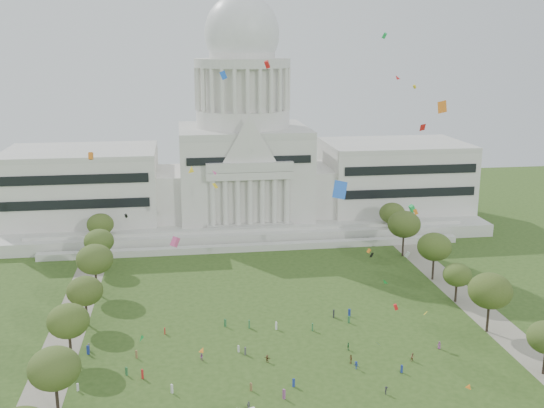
{
  "coord_description": "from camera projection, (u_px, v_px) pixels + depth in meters",
  "views": [
    {
      "loc": [
        -21.84,
        -104.21,
        61.85
      ],
      "look_at": [
        0.0,
        45.0,
        24.0
      ],
      "focal_mm": 42.0,
      "sensor_mm": 36.0,
      "label": 1
    }
  ],
  "objects": [
    {
      "name": "ground",
      "position": [
        307.0,
        387.0,
        118.13
      ],
      "size": [
        400.0,
        400.0,
        0.0
      ],
      "primitive_type": "plane",
      "color": "#304C1A",
      "rests_on": "ground"
    },
    {
      "name": "row_tree_l_4",
      "position": [
        95.0,
        259.0,
        159.96
      ],
      "size": [
        9.29,
        9.29,
        13.21
      ],
      "color": "black",
      "rests_on": "ground"
    },
    {
      "name": "person_8",
      "position": [
        201.0,
        357.0,
        128.12
      ],
      "size": [
        0.8,
        0.58,
        1.5
      ],
      "primitive_type": "imported",
      "rotation": [
        0.0,
        0.0,
        2.95
      ],
      "color": "#994C8C",
      "rests_on": "ground"
    },
    {
      "name": "distant_crowd",
      "position": [
        230.0,
        349.0,
        131.23
      ],
      "size": [
        61.76,
        35.04,
        1.95
      ],
      "color": "silver",
      "rests_on": "ground"
    },
    {
      "name": "person_2",
      "position": [
        413.0,
        357.0,
        127.67
      ],
      "size": [
        1.0,
        0.76,
        1.81
      ],
      "primitive_type": "imported",
      "rotation": [
        0.0,
        0.0,
        0.28
      ],
      "color": "olive",
      "rests_on": "ground"
    },
    {
      "name": "capitol",
      "position": [
        244.0,
        161.0,
        221.71
      ],
      "size": [
        160.0,
        64.5,
        91.3
      ],
      "color": "beige",
      "rests_on": "ground"
    },
    {
      "name": "person_9",
      "position": [
        386.0,
        390.0,
        115.57
      ],
      "size": [
        1.05,
        1.12,
        1.58
      ],
      "primitive_type": "imported",
      "rotation": [
        0.0,
        0.0,
        0.89
      ],
      "color": "#26262B",
      "rests_on": "ground"
    },
    {
      "name": "row_tree_r_5",
      "position": [
        404.0,
        224.0,
        189.18
      ],
      "size": [
        9.82,
        9.82,
        13.96
      ],
      "color": "black",
      "rests_on": "ground"
    },
    {
      "name": "row_tree_r_4",
      "position": [
        434.0,
        247.0,
        170.18
      ],
      "size": [
        9.19,
        9.19,
        13.06
      ],
      "color": "black",
      "rests_on": "ground"
    },
    {
      "name": "row_tree_r_2",
      "position": [
        490.0,
        291.0,
        138.72
      ],
      "size": [
        9.55,
        9.55,
        13.58
      ],
      "color": "black",
      "rests_on": "ground"
    },
    {
      "name": "row_tree_l_3",
      "position": [
        85.0,
        291.0,
        142.49
      ],
      "size": [
        8.12,
        8.12,
        11.55
      ],
      "color": "black",
      "rests_on": "ground"
    },
    {
      "name": "person_0",
      "position": [
        439.0,
        345.0,
        132.91
      ],
      "size": [
        0.95,
        0.8,
        1.66
      ],
      "primitive_type": "imported",
      "rotation": [
        0.0,
        0.0,
        5.89
      ],
      "color": "#994C8C",
      "rests_on": "ground"
    },
    {
      "name": "person_7",
      "position": [
        249.0,
        406.0,
        110.29
      ],
      "size": [
        0.79,
        0.68,
        1.83
      ],
      "primitive_type": "imported",
      "rotation": [
        0.0,
        0.0,
        3.48
      ],
      "color": "#4C4C51",
      "rests_on": "ground"
    },
    {
      "name": "row_tree_l_1",
      "position": [
        54.0,
        368.0,
        106.92
      ],
      "size": [
        8.86,
        8.86,
        12.59
      ],
      "color": "black",
      "rests_on": "ground"
    },
    {
      "name": "row_tree_l_5",
      "position": [
        99.0,
        241.0,
        177.88
      ],
      "size": [
        8.33,
        8.33,
        11.85
      ],
      "color": "black",
      "rests_on": "ground"
    },
    {
      "name": "person_3",
      "position": [
        356.0,
        365.0,
        124.63
      ],
      "size": [
        1.13,
        1.15,
        1.64
      ],
      "primitive_type": "imported",
      "rotation": [
        0.0,
        0.0,
        5.48
      ],
      "color": "navy",
      "rests_on": "ground"
    },
    {
      "name": "kite_swarm",
      "position": [
        334.0,
        213.0,
        122.34
      ],
      "size": [
        89.44,
        98.9,
        60.54
      ],
      "color": "yellow",
      "rests_on": "ground"
    },
    {
      "name": "person_10",
      "position": [
        348.0,
        346.0,
        132.32
      ],
      "size": [
        0.63,
        1.05,
        1.71
      ],
      "primitive_type": "imported",
      "rotation": [
        0.0,
        0.0,
        1.48
      ],
      "color": "#33723F",
      "rests_on": "ground"
    },
    {
      "name": "path_left",
      "position": [
        67.0,
        333.0,
        140.17
      ],
      "size": [
        8.0,
        160.0,
        0.04
      ],
      "primitive_type": "cube",
      "color": "gray",
      "rests_on": "ground"
    },
    {
      "name": "row_tree_r_6",
      "position": [
        392.0,
        213.0,
        207.09
      ],
      "size": [
        8.42,
        8.42,
        11.97
      ],
      "color": "black",
      "rests_on": "ground"
    },
    {
      "name": "row_tree_l_6",
      "position": [
        100.0,
        224.0,
        195.08
      ],
      "size": [
        8.19,
        8.19,
        11.64
      ],
      "color": "black",
      "rests_on": "ground"
    },
    {
      "name": "person_5",
      "position": [
        267.0,
        358.0,
        127.35
      ],
      "size": [
        1.52,
        1.34,
        1.58
      ],
      "primitive_type": "imported",
      "rotation": [
        0.0,
        0.0,
        2.51
      ],
      "color": "olive",
      "rests_on": "ground"
    },
    {
      "name": "row_tree_r_3",
      "position": [
        457.0,
        275.0,
        155.74
      ],
      "size": [
        7.01,
        7.01,
        9.98
      ],
      "color": "black",
      "rests_on": "ground"
    },
    {
      "name": "row_tree_l_2",
      "position": [
        68.0,
        321.0,
        126.34
      ],
      "size": [
        8.42,
        8.42,
        11.97
      ],
      "color": "black",
      "rests_on": "ground"
    },
    {
      "name": "person_4",
      "position": [
        351.0,
        359.0,
        126.81
      ],
      "size": [
        0.75,
        1.18,
        1.88
      ],
      "primitive_type": "imported",
      "rotation": [
        0.0,
        0.0,
        4.85
      ],
      "color": "olive",
      "rests_on": "ground"
    },
    {
      "name": "path_right",
      "position": [
        477.0,
        308.0,
        153.66
      ],
      "size": [
        8.0,
        160.0,
        0.04
      ],
      "primitive_type": "cube",
      "color": "gray",
      "rests_on": "ground"
    }
  ]
}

